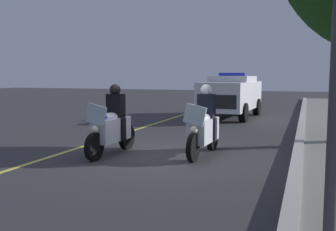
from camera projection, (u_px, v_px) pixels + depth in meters
name	position (u px, v px, depth m)	size (l,w,h in m)	color
ground_plane	(157.00, 155.00, 9.25)	(80.00, 80.00, 0.00)	#333335
curb_strip	(297.00, 163.00, 8.14)	(48.00, 0.24, 0.15)	#B7B5AD
lane_stripe_center	(75.00, 149.00, 10.04)	(48.00, 0.12, 0.01)	#E0D14C
police_motorcycle_lead_left	(112.00, 126.00, 9.30)	(2.14, 0.60, 1.72)	black
police_motorcycle_lead_right	(204.00, 127.00, 9.19)	(2.14, 0.60, 1.72)	black
police_suv	(231.00, 94.00, 17.48)	(5.00, 2.29, 2.05)	silver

